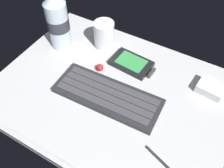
# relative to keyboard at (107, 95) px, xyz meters

# --- Properties ---
(ground_plane) EXTENTS (0.64, 0.48, 0.03)m
(ground_plane) POSITION_rel_keyboard_xyz_m (0.00, 0.02, -0.02)
(ground_plane) COLOR #B7BABC
(keyboard) EXTENTS (0.29, 0.12, 0.02)m
(keyboard) POSITION_rel_keyboard_xyz_m (0.00, 0.00, 0.00)
(keyboard) COLOR #232328
(keyboard) RESTS_ON ground_plane
(handheld_device) EXTENTS (0.13, 0.09, 0.02)m
(handheld_device) POSITION_rel_keyboard_xyz_m (0.01, 0.14, -0.00)
(handheld_device) COLOR black
(handheld_device) RESTS_ON ground_plane
(juice_cup) EXTENTS (0.06, 0.06, 0.09)m
(juice_cup) POSITION_rel_keyboard_xyz_m (-0.12, 0.18, 0.03)
(juice_cup) COLOR silver
(juice_cup) RESTS_ON ground_plane
(water_bottle) EXTENTS (0.07, 0.07, 0.21)m
(water_bottle) POSITION_rel_keyboard_xyz_m (-0.24, 0.11, 0.08)
(water_bottle) COLOR silver
(water_bottle) RESTS_ON ground_plane
(charger_block) EXTENTS (0.08, 0.06, 0.02)m
(charger_block) POSITION_rel_keyboard_xyz_m (0.23, 0.16, 0.00)
(charger_block) COLOR silver
(charger_block) RESTS_ON ground_plane
(trackball_mouse) EXTENTS (0.02, 0.02, 0.02)m
(trackball_mouse) POSITION_rel_keyboard_xyz_m (-0.07, 0.07, 0.00)
(trackball_mouse) COLOR red
(trackball_mouse) RESTS_ON ground_plane
(stylus_pen) EXTENTS (0.09, 0.04, 0.01)m
(stylus_pen) POSITION_rel_keyboard_xyz_m (0.20, -0.09, -0.00)
(stylus_pen) COLOR #26262B
(stylus_pen) RESTS_ON ground_plane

